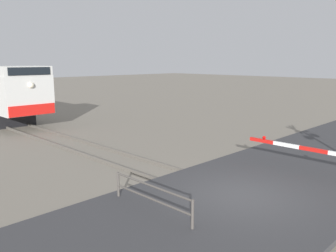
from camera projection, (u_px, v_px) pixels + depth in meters
name	position (u px, v px, depth m)	size (l,w,h in m)	color
ground_plane	(242.00, 200.00, 11.03)	(160.00, 160.00, 0.00)	gray
rail_track_left	(229.00, 205.00, 10.52)	(0.08, 80.00, 0.15)	#59544C
rail_track_right	(254.00, 192.00, 11.52)	(0.08, 80.00, 0.15)	#59544C
road_surface	(242.00, 198.00, 11.02)	(36.00, 6.27, 0.17)	#38383A
guard_railing	(151.00, 195.00, 9.79)	(0.08, 3.14, 0.95)	#4C4742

